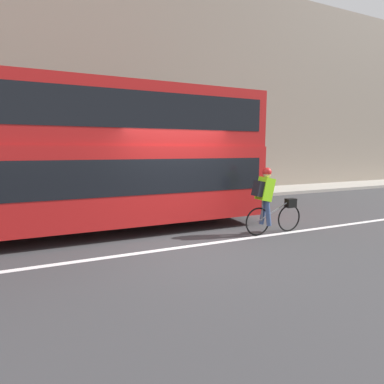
# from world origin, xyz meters

# --- Properties ---
(ground_plane) EXTENTS (80.00, 80.00, 0.00)m
(ground_plane) POSITION_xyz_m (0.00, 0.00, 0.00)
(ground_plane) COLOR #38383A
(road_center_line) EXTENTS (50.00, 0.14, 0.01)m
(road_center_line) POSITION_xyz_m (0.00, -0.06, 0.00)
(road_center_line) COLOR silver
(road_center_line) RESTS_ON ground_plane
(sidewalk_curb) EXTENTS (60.00, 2.10, 0.14)m
(sidewalk_curb) POSITION_xyz_m (0.00, 5.95, 0.07)
(sidewalk_curb) COLOR #A8A399
(sidewalk_curb) RESTS_ON ground_plane
(building_facade) EXTENTS (60.00, 0.30, 9.55)m
(building_facade) POSITION_xyz_m (0.00, 7.15, 4.77)
(building_facade) COLOR gray
(building_facade) RESTS_ON ground_plane
(bus) EXTENTS (10.66, 2.61, 3.53)m
(bus) POSITION_xyz_m (-2.87, 2.11, 1.97)
(bus) COLOR black
(bus) RESTS_ON ground_plane
(cyclist_on_bike) EXTENTS (1.61, 0.32, 1.61)m
(cyclist_on_bike) POSITION_xyz_m (2.00, 0.04, 0.87)
(cyclist_on_bike) COLOR black
(cyclist_on_bike) RESTS_ON ground_plane
(trash_bin) EXTENTS (0.48, 0.48, 0.87)m
(trash_bin) POSITION_xyz_m (0.37, 5.85, 0.58)
(trash_bin) COLOR #194C23
(trash_bin) RESTS_ON sidewalk_curb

